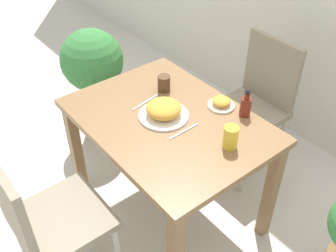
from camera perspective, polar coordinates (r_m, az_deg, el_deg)
name	(u,v)px	position (r m, az deg, el deg)	size (l,w,h in m)	color
ground_plane	(168,209)	(2.56, 0.00, -11.99)	(16.00, 16.00, 0.00)	beige
dining_table	(168,135)	(2.12, 0.00, -1.27)	(1.06, 0.78, 0.73)	olive
chair_near	(44,218)	(1.93, -17.56, -12.65)	(0.42, 0.42, 0.92)	gray
chair_far	(256,100)	(2.61, 12.66, 3.74)	(0.42, 0.42, 0.92)	gray
food_plate	(164,110)	(2.04, -0.64, 2.32)	(0.27, 0.27, 0.09)	white
side_plate	(221,103)	(2.14, 7.76, 3.33)	(0.15, 0.15, 0.06)	white
drink_cup	(164,83)	(2.24, -0.60, 6.21)	(0.07, 0.07, 0.09)	#4C331E
juice_glass	(231,137)	(1.86, 9.07, -1.63)	(0.07, 0.07, 0.12)	gold
sauce_bottle	(246,106)	(2.08, 11.20, 2.92)	(0.06, 0.06, 0.16)	maroon
fork_utensil	(146,102)	(2.17, -3.28, 3.48)	(0.04, 0.19, 0.00)	silver
spoon_utensil	(184,131)	(1.96, 2.30, -0.78)	(0.01, 0.19, 0.00)	silver
potted_plant_left	(93,71)	(2.84, -10.78, 7.82)	(0.44, 0.44, 0.86)	brown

